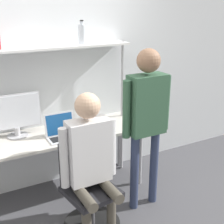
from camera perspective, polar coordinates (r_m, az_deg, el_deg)
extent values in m
plane|color=#4C4C51|center=(3.58, -7.90, -17.17)|extent=(12.00, 12.00, 0.00)
cube|color=silver|center=(3.61, -12.75, 6.58)|extent=(8.00, 0.06, 2.70)
cube|color=beige|center=(3.49, -10.42, -4.27)|extent=(2.05, 0.63, 0.03)
cylinder|color=#A5A5AA|center=(3.82, 5.16, -8.11)|extent=(0.05, 0.05, 0.73)
cylinder|color=#A5A5AA|center=(4.21, 1.35, -5.31)|extent=(0.05, 0.05, 0.73)
cube|color=white|center=(3.39, -12.33, 11.39)|extent=(1.94, 0.26, 0.02)
cylinder|color=#B2B2B7|center=(3.96, 1.85, 0.54)|extent=(0.04, 0.04, 1.69)
cylinder|color=#B7B7BC|center=(3.53, -16.86, -4.14)|extent=(0.22, 0.22, 0.01)
cylinder|color=#B7B7BC|center=(3.51, -16.94, -3.38)|extent=(0.06, 0.06, 0.09)
cube|color=#B7B7BC|center=(3.44, -17.33, 0.06)|extent=(0.54, 0.01, 0.38)
cube|color=silver|center=(3.43, -17.30, 0.03)|extent=(0.51, 0.02, 0.35)
cube|color=silver|center=(3.37, -8.90, -4.68)|extent=(0.33, 0.25, 0.01)
cube|color=black|center=(3.35, -8.79, -4.70)|extent=(0.28, 0.14, 0.00)
cube|color=silver|center=(3.40, -9.57, -2.13)|extent=(0.33, 0.07, 0.25)
cube|color=#194C8C|center=(3.40, -9.53, -2.18)|extent=(0.29, 0.05, 0.22)
cube|color=#264C8C|center=(3.49, -4.64, -3.62)|extent=(0.07, 0.15, 0.01)
cube|color=black|center=(3.49, -4.65, -3.54)|extent=(0.06, 0.13, 0.00)
cylinder|color=#4C4C51|center=(3.19, -3.76, -17.20)|extent=(0.06, 0.06, 0.33)
cube|color=#26262B|center=(3.08, -3.84, -14.33)|extent=(0.52, 0.52, 0.05)
cube|color=#26262B|center=(3.10, -6.10, -8.72)|extent=(0.42, 0.10, 0.45)
cylinder|color=#4C473D|center=(3.03, -4.65, -19.64)|extent=(0.09, 0.09, 0.44)
cylinder|color=#4C473D|center=(3.11, -0.12, -18.29)|extent=(0.09, 0.09, 0.44)
cylinder|color=#4C473D|center=(2.89, -5.05, -15.19)|extent=(0.10, 0.38, 0.10)
cylinder|color=#4C473D|center=(2.98, -0.41, -13.92)|extent=(0.10, 0.38, 0.10)
cube|color=silver|center=(2.89, -4.28, -7.13)|extent=(0.39, 0.20, 0.61)
cylinder|color=silver|center=(2.82, -8.79, -8.38)|extent=(0.08, 0.08, 0.58)
cylinder|color=silver|center=(2.99, -0.02, -6.42)|extent=(0.08, 0.08, 0.58)
sphere|color=#D8AD8C|center=(2.72, -4.51, 1.16)|extent=(0.23, 0.23, 0.23)
cylinder|color=#2D3856|center=(3.36, 4.13, -10.96)|extent=(0.09, 0.09, 0.86)
cylinder|color=#2D3856|center=(3.48, 7.65, -9.91)|extent=(0.09, 0.09, 0.86)
cube|color=#33593F|center=(3.12, 6.39, 1.34)|extent=(0.38, 0.20, 0.61)
cylinder|color=#33593F|center=(3.00, 2.65, 0.41)|extent=(0.08, 0.08, 0.58)
cylinder|color=#33593F|center=(3.26, 9.81, 1.69)|extent=(0.08, 0.08, 0.58)
sphere|color=#8C664C|center=(3.01, 6.71, 9.33)|extent=(0.23, 0.23, 0.23)
cylinder|color=silver|center=(3.53, -5.50, 13.91)|extent=(0.08, 0.08, 0.21)
cylinder|color=silver|center=(3.52, -5.57, 15.89)|extent=(0.04, 0.04, 0.04)
cylinder|color=black|center=(3.51, -5.58, 16.31)|extent=(0.04, 0.04, 0.01)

